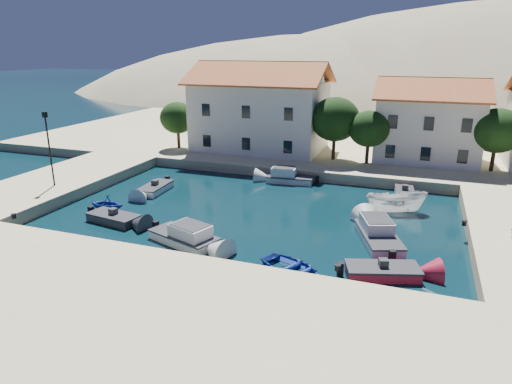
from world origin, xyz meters
TOP-DOWN VIEW (x-y plane):
  - ground at (0.00, 0.00)m, footprint 400.00×400.00m
  - quay_south at (0.00, -6.00)m, footprint 52.00×12.00m
  - quay_west at (-19.00, 10.00)m, footprint 8.00×20.00m
  - quay_north at (2.00, 38.00)m, footprint 80.00×36.00m
  - hills at (20.64, 123.62)m, footprint 254.00×176.00m
  - building_left at (-6.00, 28.00)m, footprint 14.70×9.45m
  - building_mid at (12.00, 29.00)m, footprint 10.50×8.40m
  - trees at (4.51, 25.46)m, footprint 37.30×5.30m
  - lamppost at (-17.50, 8.00)m, footprint 0.35×0.25m
  - bollards at (2.80, 3.87)m, footprint 29.36×9.56m
  - motorboat_grey_sw at (-9.09, 4.70)m, footprint 4.16×2.31m
  - cabin_cruiser_south at (-2.48, 3.18)m, footprint 5.24×3.52m
  - rowboat_south at (5.36, 1.54)m, footprint 5.08×4.55m
  - motorboat_red_se at (10.18, 2.90)m, footprint 4.39×2.95m
  - cabin_cruiser_east at (9.48, 7.68)m, footprint 3.82×5.66m
  - boat_east at (10.17, 14.01)m, footprint 4.98×3.14m
  - motorboat_white_ne at (10.60, 18.20)m, footprint 1.88×3.44m
  - rowboat_west at (-11.11, 6.55)m, footprint 2.97×2.62m
  - motorboat_white_west at (-10.22, 12.13)m, footprint 1.98×4.05m
  - cabin_cruiser_north at (0.20, 19.00)m, footprint 4.52×2.27m

SIDE VIEW (x-z plane):
  - hills at x=20.64m, z-range -72.90..26.10m
  - ground at x=0.00m, z-range 0.00..0.00m
  - rowboat_south at x=5.36m, z-range -0.43..0.43m
  - boat_east at x=10.17m, z-range -0.90..0.90m
  - rowboat_west at x=-11.11m, z-range -0.73..0.73m
  - motorboat_red_se at x=10.18m, z-range -0.33..0.92m
  - motorboat_white_west at x=-10.22m, z-range -0.33..0.92m
  - motorboat_grey_sw at x=-9.09m, z-range -0.33..0.92m
  - motorboat_white_ne at x=10.60m, z-range -0.33..0.92m
  - cabin_cruiser_east at x=9.48m, z-range -0.32..1.28m
  - cabin_cruiser_north at x=0.20m, z-range -0.32..1.28m
  - cabin_cruiser_south at x=-2.48m, z-range -0.32..1.28m
  - quay_south at x=0.00m, z-range 0.00..1.00m
  - quay_west at x=-19.00m, z-range 0.00..1.00m
  - quay_north at x=2.00m, z-range 0.00..1.00m
  - bollards at x=2.80m, z-range 1.00..1.30m
  - lamppost at x=-17.50m, z-range 1.64..7.87m
  - trees at x=4.51m, z-range 1.61..8.06m
  - building_mid at x=12.00m, z-range 1.07..9.37m
  - building_left at x=-6.00m, z-range 1.09..10.79m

